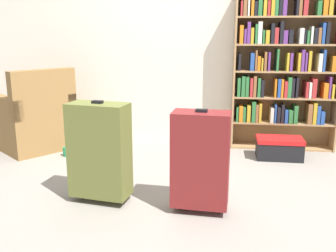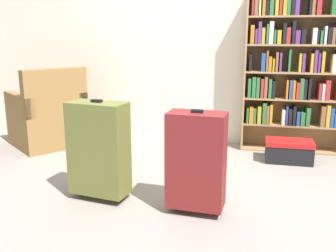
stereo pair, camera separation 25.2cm
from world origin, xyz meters
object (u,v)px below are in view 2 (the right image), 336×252
armchair (48,118)px  storage_box (289,150)px  mug (77,149)px  bookshelf (296,67)px  suitcase_olive (99,148)px  suitcase_dark_red (196,160)px

armchair → storage_box: (2.65, 0.00, -0.20)m
storage_box → mug: bearing=-174.2°
bookshelf → suitcase_olive: bearing=-133.2°
suitcase_olive → suitcase_dark_red: bearing=-5.3°
armchair → suitcase_dark_red: (1.90, -1.32, 0.08)m
mug → suitcase_dark_red: 1.86m
armchair → suitcase_dark_red: size_ratio=1.30×
mug → suitcase_olive: suitcase_olive is taller
mug → storage_box: 2.22m
armchair → bookshelf: bearing=8.7°
armchair → storage_box: 2.65m
mug → storage_box: (2.20, 0.22, 0.07)m
armchair → suitcase_olive: bearing=-47.6°
storage_box → suitcase_dark_red: 1.54m
storage_box → suitcase_dark_red: (-0.75, -1.32, 0.28)m
suitcase_olive → bookshelf: bearing=46.8°
armchair → suitcase_dark_red: armchair is taller
bookshelf → storage_box: 0.90m
armchair → suitcase_olive: size_ratio=1.25×
armchair → suitcase_olive: armchair is taller
storage_box → suitcase_olive: (-1.51, -1.25, 0.29)m
suitcase_dark_red → mug: bearing=143.2°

